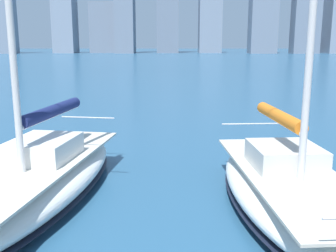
{
  "coord_description": "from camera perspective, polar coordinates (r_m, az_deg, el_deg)",
  "views": [
    {
      "loc": [
        -0.41,
        2.15,
        4.03
      ],
      "look_at": [
        -0.28,
        -6.49,
        2.2
      ],
      "focal_mm": 42.0,
      "sensor_mm": 36.0,
      "label": 1
    }
  ],
  "objects": [
    {
      "name": "city_skyline",
      "position": [
        163.81,
        5.47,
        17.12
      ],
      "size": [
        176.6,
        23.67,
        52.3
      ],
      "color": "slate",
      "rests_on": "ground"
    },
    {
      "name": "sailboat_navy",
      "position": [
        10.72,
        -18.46,
        -7.36
      ],
      "size": [
        3.71,
        8.86,
        9.34
      ],
      "color": "white",
      "rests_on": "ground"
    },
    {
      "name": "sailboat_orange",
      "position": [
        10.02,
        17.2,
        -8.67
      ],
      "size": [
        3.26,
        7.82,
        9.43
      ],
      "color": "white",
      "rests_on": "ground"
    }
  ]
}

